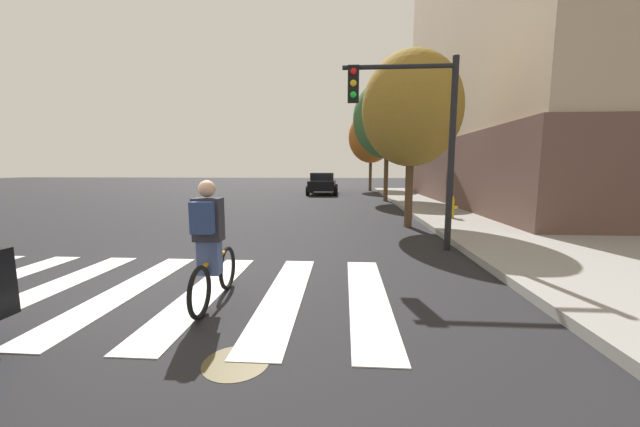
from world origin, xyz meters
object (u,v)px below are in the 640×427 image
fire_hydrant (451,207)px  street_tree_mid (387,119)px  manhole_cover (236,363)px  street_tree_near (412,109)px  sedan_mid (323,183)px  traffic_light_near (414,121)px  cyclist (210,244)px  street_tree_far (371,137)px

fire_hydrant → street_tree_mid: 8.59m
manhole_cover → street_tree_near: size_ratio=0.12×
sedan_mid → street_tree_near: 14.20m
traffic_light_near → street_tree_near: street_tree_near is taller
cyclist → street_tree_mid: (4.10, 15.20, 3.65)m
sedan_mid → cyclist: (-0.28, -20.08, 0.06)m
traffic_light_near → street_tree_near: size_ratio=0.78×
traffic_light_near → street_tree_mid: (0.83, 11.72, 1.63)m
manhole_cover → street_tree_far: 25.93m
street_tree_mid → street_tree_far: size_ratio=1.05×
street_tree_mid → sedan_mid: bearing=128.1°
fire_hydrant → street_tree_near: street_tree_near is taller
street_tree_near → street_tree_mid: 8.63m
fire_hydrant → cyclist: bearing=-125.3°
manhole_cover → traffic_light_near: size_ratio=0.15×
sedan_mid → street_tree_near: size_ratio=0.82×
manhole_cover → traffic_light_near: traffic_light_near is taller
traffic_light_near → cyclist: bearing=-133.3°
street_tree_near → street_tree_far: street_tree_far is taller
street_tree_near → street_tree_far: 17.43m
manhole_cover → street_tree_near: (3.05, 7.97, 3.61)m
street_tree_near → fire_hydrant: bearing=33.3°
traffic_light_near → sedan_mid: bearing=100.2°
traffic_light_near → fire_hydrant: (2.17, 4.22, -2.33)m
cyclist → street_tree_near: 8.11m
fire_hydrant → sedan_mid: bearing=112.6°
cyclist → fire_hydrant: size_ratio=2.19×
sedan_mid → street_tree_far: (3.63, 3.94, 3.52)m
traffic_light_near → fire_hydrant: bearing=62.8°
sedan_mid → street_tree_mid: 7.23m
street_tree_mid → street_tree_far: (-0.20, 8.83, -0.20)m
fire_hydrant → street_tree_mid: (-1.34, 7.50, 3.96)m
manhole_cover → traffic_light_near: bearing=62.3°
cyclist → traffic_light_near: traffic_light_near is taller
fire_hydrant → street_tree_mid: size_ratio=0.12×
manhole_cover → street_tree_mid: street_tree_mid is taller
fire_hydrant → street_tree_far: 16.83m
manhole_cover → street_tree_far: (3.16, 25.38, 4.29)m
cyclist → traffic_light_near: (3.28, 3.47, 2.02)m
street_tree_mid → street_tree_far: bearing=91.3°
traffic_light_near → street_tree_near: 3.27m
traffic_light_near → street_tree_mid: 11.86m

